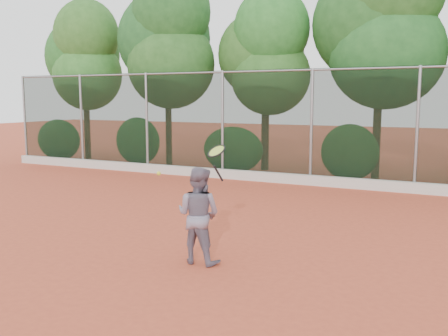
% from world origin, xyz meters
% --- Properties ---
extents(ground, '(80.00, 80.00, 0.00)m').
position_xyz_m(ground, '(0.00, 0.00, 0.00)').
color(ground, '#BF482D').
rests_on(ground, ground).
extents(concrete_curb, '(24.00, 0.20, 0.30)m').
position_xyz_m(concrete_curb, '(0.00, 6.82, 0.15)').
color(concrete_curb, beige).
rests_on(concrete_curb, ground).
extents(tennis_player, '(0.76, 0.60, 1.54)m').
position_xyz_m(tennis_player, '(0.51, -0.96, 0.77)').
color(tennis_player, slate).
rests_on(tennis_player, ground).
extents(chainlink_fence, '(24.09, 0.09, 3.50)m').
position_xyz_m(chainlink_fence, '(-0.00, 7.00, 1.86)').
color(chainlink_fence, black).
rests_on(chainlink_fence, ground).
extents(foliage_backdrop, '(23.70, 3.63, 7.55)m').
position_xyz_m(foliage_backdrop, '(-0.55, 8.98, 4.40)').
color(foliage_backdrop, '#48301B').
rests_on(foliage_backdrop, ground).
extents(tennis_racket, '(0.37, 0.35, 0.58)m').
position_xyz_m(tennis_racket, '(0.86, -1.01, 1.78)').
color(tennis_racket, black).
rests_on(tennis_racket, ground).
extents(tennis_ball_in_flight, '(0.07, 0.07, 0.07)m').
position_xyz_m(tennis_ball_in_flight, '(-0.49, -0.57, 1.32)').
color(tennis_ball_in_flight, yellow).
rests_on(tennis_ball_in_flight, ground).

